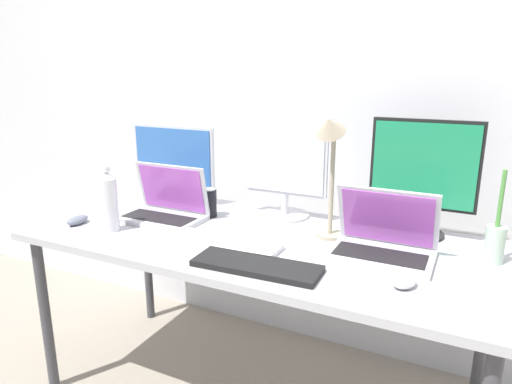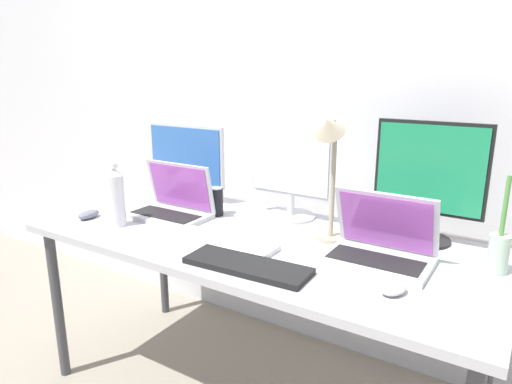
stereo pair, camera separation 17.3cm
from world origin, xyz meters
name	(u,v)px [view 1 (the left image)]	position (x,y,z in m)	size (l,w,h in m)	color
wall_back	(312,85)	(0.00, 0.59, 1.30)	(7.00, 0.08, 2.60)	silver
work_desk	(256,250)	(0.00, 0.00, 0.68)	(1.80, 0.79, 0.74)	#424247
monitor_left	(174,162)	(-0.59, 0.28, 0.93)	(0.45, 0.21, 0.37)	silver
monitor_center	(284,166)	(0.00, 0.28, 0.97)	(0.38, 0.22, 0.44)	silver
monitor_right	(423,175)	(0.56, 0.30, 0.98)	(0.40, 0.20, 0.45)	black
laptop_silver	(165,207)	(-0.45, 0.02, 0.79)	(0.35, 0.22, 0.23)	#B7B7BC
laptop_secondary	(383,241)	(0.48, 0.02, 0.80)	(0.35, 0.24, 0.24)	silver
keyboard_main	(257,266)	(0.13, -0.26, 0.75)	(0.42, 0.14, 0.02)	black
keyboard_aux	(226,243)	(-0.06, -0.14, 0.75)	(0.42, 0.13, 0.02)	white
mouse_by_keyboard	(78,220)	(-0.74, -0.20, 0.76)	(0.06, 0.11, 0.04)	slate
mouse_by_laptop	(405,282)	(0.59, -0.18, 0.76)	(0.06, 0.09, 0.03)	silver
water_bottle	(109,201)	(-0.56, -0.20, 0.86)	(0.07, 0.07, 0.26)	silver
soda_can_near_keyboard	(209,203)	(-0.30, 0.14, 0.80)	(0.07, 0.07, 0.13)	black
bamboo_vase	(495,242)	(0.82, 0.13, 0.81)	(0.06, 0.06, 0.32)	#B2D1B7
desk_lamp	(330,152)	(0.26, 0.09, 1.08)	(0.11, 0.18, 0.49)	tan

